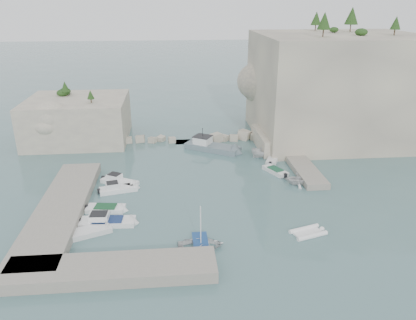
{
  "coord_description": "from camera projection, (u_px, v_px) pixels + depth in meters",
  "views": [
    {
      "loc": [
        -4.4,
        -41.98,
        22.24
      ],
      "look_at": [
        0.0,
        6.0,
        3.0
      ],
      "focal_mm": 35.0,
      "sensor_mm": 36.0,
      "label": 1
    }
  ],
  "objects": [
    {
      "name": "motorboat_d",
      "position": [
        108.0,
        224.0,
        42.92
      ],
      "size": [
        6.41,
        2.25,
        1.4
      ],
      "primitive_type": null,
      "rotation": [
        0.0,
        0.0,
        -0.06
      ],
      "color": "white",
      "rests_on": "ground"
    },
    {
      "name": "ledge_east",
      "position": [
        300.0,
        163.0,
        57.69
      ],
      "size": [
        3.0,
        16.0,
        0.8
      ],
      "primitive_type": "cube",
      "color": "#9E9689",
      "rests_on": "ground"
    },
    {
      "name": "motorboat_a",
      "position": [
        120.0,
        184.0,
        52.22
      ],
      "size": [
        5.54,
        4.03,
        1.4
      ],
      "primitive_type": null,
      "rotation": [
        0.0,
        0.0,
        -0.5
      ],
      "color": "white",
      "rests_on": "ground"
    },
    {
      "name": "quay_south",
      "position": [
        112.0,
        270.0,
        34.83
      ],
      "size": [
        18.0,
        4.0,
        1.1
      ],
      "primitive_type": "cube",
      "color": "#9E9689",
      "rests_on": "ground"
    },
    {
      "name": "inflatable_dinghy",
      "position": [
        308.0,
        234.0,
        41.14
      ],
      "size": [
        4.15,
        2.87,
        0.44
      ],
      "primitive_type": null,
      "rotation": [
        0.0,
        0.0,
        0.3
      ],
      "color": "white",
      "rests_on": "ground"
    },
    {
      "name": "work_boat",
      "position": [
        213.0,
        150.0,
        63.94
      ],
      "size": [
        9.67,
        7.39,
        2.2
      ],
      "primitive_type": null,
      "rotation": [
        0.0,
        0.0,
        -0.54
      ],
      "color": "slate",
      "rests_on": "ground"
    },
    {
      "name": "ground",
      "position": [
        213.0,
        203.0,
        47.45
      ],
      "size": [
        400.0,
        400.0,
        0.0
      ],
      "primitive_type": "plane",
      "color": "slate",
      "rests_on": "ground"
    },
    {
      "name": "outcrop_west",
      "position": [
        78.0,
        119.0,
        67.57
      ],
      "size": [
        16.0,
        14.0,
        7.0
      ],
      "primitive_type": "cube",
      "color": "beige",
      "rests_on": "ground"
    },
    {
      "name": "tender_east_d",
      "position": [
        266.0,
        157.0,
        61.13
      ],
      "size": [
        4.65,
        1.96,
        1.76
      ],
      "primitive_type": "imported",
      "rotation": [
        0.0,
        0.0,
        1.62
      ],
      "color": "silver",
      "rests_on": "ground"
    },
    {
      "name": "rowboat",
      "position": [
        201.0,
        248.0,
        38.84
      ],
      "size": [
        4.46,
        3.21,
        0.91
      ],
      "primitive_type": "imported",
      "rotation": [
        0.0,
        0.0,
        1.58
      ],
      "color": "white",
      "rests_on": "ground"
    },
    {
      "name": "motorboat_e",
      "position": [
        91.0,
        233.0,
        41.23
      ],
      "size": [
        4.7,
        3.29,
        0.7
      ],
      "primitive_type": null,
      "rotation": [
        0.0,
        0.0,
        0.39
      ],
      "color": "silver",
      "rests_on": "ground"
    },
    {
      "name": "cliff_terrace",
      "position": [
        282.0,
        140.0,
        64.73
      ],
      "size": [
        8.0,
        10.0,
        2.5
      ],
      "primitive_type": "cube",
      "color": "beige",
      "rests_on": "ground"
    },
    {
      "name": "cliff_east",
      "position": [
        336.0,
        87.0,
        67.52
      ],
      "size": [
        26.0,
        22.0,
        17.0
      ],
      "primitive_type": "cube",
      "color": "beige",
      "rests_on": "ground"
    },
    {
      "name": "tender_east_b",
      "position": [
        275.0,
        173.0,
        55.6
      ],
      "size": [
        3.26,
        4.57,
        0.7
      ],
      "primitive_type": null,
      "rotation": [
        0.0,
        0.0,
        2.03
      ],
      "color": "silver",
      "rests_on": "ground"
    },
    {
      "name": "motorboat_c",
      "position": [
        106.0,
        211.0,
        45.6
      ],
      "size": [
        4.87,
        2.34,
        0.7
      ],
      "primitive_type": null,
      "rotation": [
        0.0,
        0.0,
        -0.14
      ],
      "color": "white",
      "rests_on": "ground"
    },
    {
      "name": "motorboat_b",
      "position": [
        119.0,
        191.0,
        50.27
      ],
      "size": [
        5.24,
        2.73,
        1.4
      ],
      "primitive_type": null,
      "rotation": [
        0.0,
        0.0,
        0.23
      ],
      "color": "white",
      "rests_on": "ground"
    },
    {
      "name": "quay_west",
      "position": [
        61.0,
        209.0,
        44.87
      ],
      "size": [
        5.0,
        24.0,
        1.1
      ],
      "primitive_type": "cube",
      "color": "#9E9689",
      "rests_on": "ground"
    },
    {
      "name": "rowboat_mast",
      "position": [
        201.0,
        225.0,
        37.89
      ],
      "size": [
        0.1,
        0.1,
        4.2
      ],
      "primitive_type": "cylinder",
      "color": "white",
      "rests_on": "rowboat"
    },
    {
      "name": "breakwater",
      "position": [
        193.0,
        138.0,
        67.45
      ],
      "size": [
        28.0,
        3.0,
        1.4
      ],
      "primitive_type": "cube",
      "color": "beige",
      "rests_on": "ground"
    },
    {
      "name": "vegetation",
      "position": [
        308.0,
        27.0,
        64.88
      ],
      "size": [
        53.48,
        13.88,
        13.4
      ],
      "color": "#1E4219",
      "rests_on": "ground"
    },
    {
      "name": "tender_east_c",
      "position": [
        273.0,
        161.0,
        59.66
      ],
      "size": [
        3.13,
        4.67,
        0.7
      ],
      "primitive_type": null,
      "rotation": [
        0.0,
        0.0,
        1.15
      ],
      "color": "silver",
      "rests_on": "ground"
    },
    {
      "name": "tender_east_a",
      "position": [
        297.0,
        184.0,
        52.17
      ],
      "size": [
        3.86,
        3.49,
        1.78
      ],
      "primitive_type": "imported",
      "rotation": [
        0.0,
        0.0,
        1.39
      ],
      "color": "silver",
      "rests_on": "ground"
    }
  ]
}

